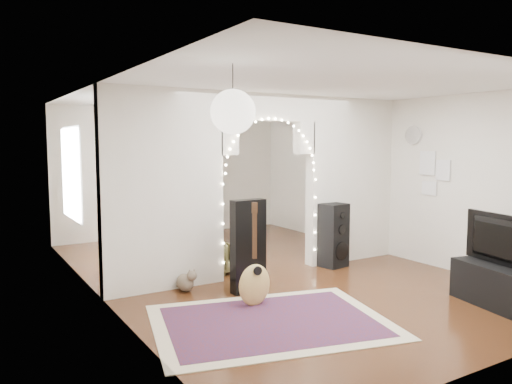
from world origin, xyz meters
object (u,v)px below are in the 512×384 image
dining_chair_left (209,258)px  dining_chair_right (219,259)px  floor_speaker (334,235)px  bookcase (174,200)px  dining_table (178,213)px  acoustic_guitar (255,268)px  media_console (492,285)px

dining_chair_left → dining_chair_right: dining_chair_left is taller
floor_speaker → dining_chair_right: floor_speaker is taller
bookcase → dining_table: size_ratio=1.29×
acoustic_guitar → media_console: 2.90m
floor_speaker → media_console: bearing=-90.2°
floor_speaker → dining_table: bearing=113.9°
floor_speaker → dining_chair_right: (-1.74, 0.60, -0.29)m
media_console → bookcase: (-1.59, 6.23, 0.53)m
dining_chair_left → acoustic_guitar: bearing=-79.8°
dining_chair_left → media_console: bearing=-37.1°
floor_speaker → media_console: 2.53m
media_console → bookcase: bearing=116.2°
media_console → dining_chair_right: (-2.15, 3.08, -0.04)m
bookcase → acoustic_guitar: bearing=-109.8°
media_console → dining_chair_left: 3.88m
floor_speaker → media_console: size_ratio=1.01×
floor_speaker → bookcase: bookcase is taller
acoustic_guitar → dining_chair_left: size_ratio=2.05×
floor_speaker → bookcase: 3.94m
acoustic_guitar → media_console: (2.49, -1.48, -0.22)m
bookcase → dining_chair_right: (-0.56, -3.15, -0.57)m
acoustic_guitar → bookcase: size_ratio=0.69×
acoustic_guitar → dining_chair_right: 1.66m
acoustic_guitar → dining_chair_left: 1.67m
acoustic_guitar → floor_speaker: size_ratio=1.06×
acoustic_guitar → dining_chair_left: (0.18, 1.65, -0.23)m
floor_speaker → acoustic_guitar: bearing=-163.9°
bookcase → dining_chair_left: bearing=-112.0°
media_console → bookcase: size_ratio=0.64×
acoustic_guitar → bookcase: bookcase is taller
floor_speaker → dining_table: size_ratio=0.84×
media_console → bookcase: 6.45m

